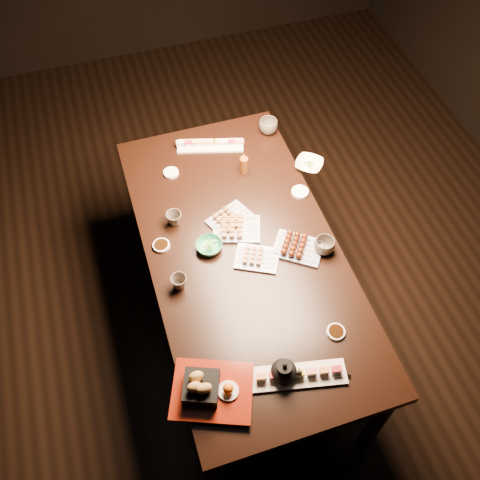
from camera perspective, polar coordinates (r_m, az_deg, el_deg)
name	(u,v)px	position (r m, az deg, el deg)	size (l,w,h in m)	color
ground	(254,273)	(3.37, 1.55, -3.57)	(5.00, 5.00, 0.00)	black
dining_table	(243,290)	(2.87, 0.31, -5.38)	(0.90, 1.80, 0.75)	black
sushi_platter_near	(299,374)	(2.25, 6.30, -14.03)	(0.39, 0.11, 0.05)	white
sushi_platter_far	(210,144)	(3.00, -3.20, 10.22)	(0.36, 0.10, 0.04)	white
yakitori_plate_center	(236,226)	(2.60, -0.38, 1.46)	(0.23, 0.17, 0.06)	#828EB6
yakitori_plate_right	(257,256)	(2.51, 1.81, -1.74)	(0.20, 0.15, 0.05)	#828EB6
yakitori_plate_left	(231,217)	(2.64, -1.00, 2.43)	(0.21, 0.15, 0.05)	#828EB6
tsukune_plate	(298,246)	(2.55, 6.24, -0.63)	(0.23, 0.16, 0.06)	#828EB6
edamame_bowl_green	(209,246)	(2.55, -3.31, -0.68)	(0.13, 0.13, 0.04)	#319663
edamame_bowl_cream	(309,164)	(2.91, 7.38, 7.99)	(0.14, 0.14, 0.04)	#FFFAD0
tempura_tray	(212,387)	(2.18, -3.02, -15.42)	(0.32, 0.26, 0.12)	black
teacup_near_left	(179,282)	(2.43, -6.53, -4.50)	(0.07, 0.07, 0.07)	#4E453C
teacup_mid_right	(324,246)	(2.56, 8.98, -0.62)	(0.10, 0.10, 0.08)	#4E453C
teacup_far_left	(174,219)	(2.65, -7.04, 2.28)	(0.08, 0.08, 0.07)	#4E453C
teacup_far_right	(268,126)	(3.07, 3.04, 12.02)	(0.10, 0.10, 0.08)	#4E453C
teapot	(284,370)	(2.22, 4.72, -13.65)	(0.13, 0.13, 0.11)	black
condiment_bottle	(244,163)	(2.83, 0.43, 8.21)	(0.04, 0.04, 0.13)	brown
sauce_dish_west	(161,245)	(2.59, -8.39, -0.58)	(0.08, 0.08, 0.01)	white
sauce_dish_east	(300,192)	(2.79, 6.41, 5.11)	(0.09, 0.09, 0.02)	white
sauce_dish_se	(336,332)	(2.37, 10.18, -9.61)	(0.08, 0.08, 0.01)	white
sauce_dish_nw	(171,173)	(2.89, -7.36, 7.12)	(0.08, 0.08, 0.01)	white
chopsticks_near	(207,406)	(2.22, -3.54, -17.29)	(0.20, 0.02, 0.01)	black
chopsticks_se	(327,374)	(2.29, 9.23, -13.89)	(0.20, 0.02, 0.01)	black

